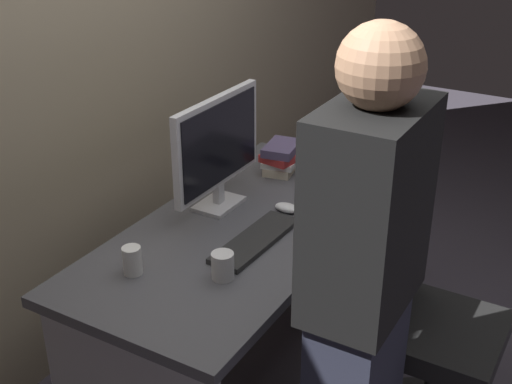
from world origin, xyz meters
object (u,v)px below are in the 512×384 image
Objects in this scene: cell_phone at (326,187)px; keyboard at (255,240)px; person_at_desk at (361,305)px; book_stack at (282,157)px; cup_near_keyboard at (223,266)px; cup_by_monitor at (132,261)px; mouse at (287,208)px; desk at (245,272)px; monitor at (218,147)px; office_chair at (422,335)px.

keyboard is at bearing 169.89° from cell_phone.
person_at_desk is 1.19m from book_stack.
cup_by_monitor reaches higher than cup_near_keyboard.
person_at_desk is 11.38× the size of cell_phone.
desk is at bearing 152.88° from mouse.
book_stack reaches higher than keyboard.
mouse is 1.00× the size of cup_by_monitor.
monitor is at bearing 172.14° from book_stack.
keyboard is (0.32, 0.53, -0.11)m from person_at_desk.
person_at_desk reaches higher than office_chair.
desk is at bearing 156.53° from cell_phone.
cup_near_keyboard is 0.94× the size of cup_by_monitor.
monitor reaches higher than office_chair.
desk is 1.64× the size of office_chair.
monitor is 0.57m from cup_near_keyboard.
desk is at bearing -167.59° from book_stack.
person_at_desk is at bearing -137.33° from mouse.
desk is at bearing -116.21° from monitor.
keyboard is 0.26m from cup_near_keyboard.
person_at_desk reaches higher than cup_by_monitor.
monitor reaches higher than book_stack.
monitor is 5.42× the size of cup_by_monitor.
person_at_desk is (-0.49, 0.07, 0.41)m from office_chair.
monitor is at bearing 109.40° from mouse.
keyboard is 0.55m from cell_phone.
cell_phone is (0.55, -0.03, -0.01)m from keyboard.
book_stack is at bearing 21.86° from keyboard.
book_stack is at bearing 31.23° from mouse.
office_chair is at bearing -57.10° from cup_by_monitor.
desk is at bearing 95.67° from office_chair.
monitor reaches higher than cup_by_monitor.
book_stack is (0.33, 0.20, 0.05)m from mouse.
office_chair is at bearing -84.33° from desk.
person_at_desk is 0.63m from keyboard.
cup_near_keyboard is 0.65× the size of cell_phone.
office_chair is at bearing -53.73° from cup_near_keyboard.
person_at_desk is 0.52m from cup_near_keyboard.
person_at_desk is 0.96m from monitor.
office_chair is 0.75m from cell_phone.
office_chair is 6.53× the size of cell_phone.
monitor is (0.01, 0.87, 0.55)m from office_chair.
book_stack is at bearing -7.86° from monitor.
desk is 0.31m from mouse.
monitor is at bearing 89.13° from office_chair.
desk is 0.57m from cup_by_monitor.
cup_by_monitor is (-0.48, 0.15, 0.27)m from desk.
cup_by_monitor is at bearing -177.80° from monitor.
cup_near_keyboard is (-0.26, -0.02, 0.04)m from keyboard.
cup_near_keyboard is 0.30m from cup_by_monitor.
cup_by_monitor is at bearing 114.96° from cup_near_keyboard.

